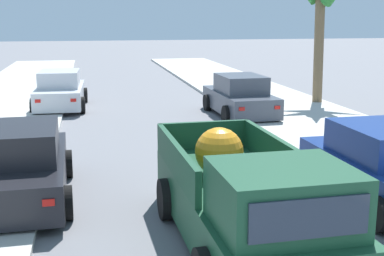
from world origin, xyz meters
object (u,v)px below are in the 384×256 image
Objects in this scene: car_left_mid at (240,97)px; pickup_truck at (246,203)px; car_left_near at (20,166)px; car_right_near at (384,167)px; car_right_mid at (60,91)px.

pickup_truck is at bearing -106.37° from car_left_mid.
car_left_mid is at bearing 48.24° from car_left_near.
car_left_mid is at bearing 73.63° from pickup_truck.
pickup_truck is 1.22× the size of car_left_near.
car_right_near and car_left_mid have the same top height.
car_left_mid is (-0.16, 9.35, 0.00)m from car_right_near.
car_right_mid is at bearing 88.40° from car_left_near.
car_left_mid and car_right_mid have the same top height.
car_left_near is at bearing -91.60° from car_right_mid.
car_left_near is at bearing -131.76° from car_left_mid.
car_left_mid is 7.31m from car_right_mid.
pickup_truck reaches higher than car_right_mid.
pickup_truck is 11.42m from car_left_mid.
pickup_truck reaches higher than car_right_near.
pickup_truck is at bearing -76.15° from car_right_mid.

